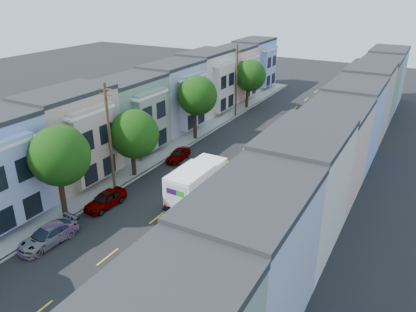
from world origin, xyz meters
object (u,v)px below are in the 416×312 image
tree_e (250,76)px  parked_right_c (285,150)px  utility_pole_far (236,81)px  parked_right_d (314,122)px  lead_sedan (241,166)px  parked_right_a (156,279)px  tree_c (134,134)px  parked_left_c (106,200)px  parked_left_b (48,236)px  tree_d (197,96)px  tree_b (59,156)px  parked_right_b (193,242)px  fedex_truck (196,182)px  parked_left_d (178,155)px  tree_far_r (332,102)px  utility_pole_near (110,138)px

tree_e → parked_right_c: size_ratio=1.44×
utility_pole_far → parked_right_d: 12.07m
lead_sedan → parked_right_a: (2.54, -18.06, -0.05)m
tree_c → parked_left_c: 7.24m
tree_c → parked_left_b: (1.40, -12.13, -3.83)m
tree_d → parked_left_b: 24.52m
parked_left_c → parked_right_a: (9.80, -6.17, -0.00)m
parked_left_b → parked_left_c: size_ratio=1.05×
tree_b → parked_right_c: 24.29m
parked_right_d → tree_c: bearing=-115.1°
tree_c → parked_right_a: size_ratio=1.49×
parked_right_a → parked_right_d: (0.00, 35.59, 0.03)m
utility_pole_far → parked_right_d: utility_pole_far is taller
tree_d → parked_right_b: (11.20, -19.59, -4.78)m
fedex_truck → parked_left_d: (-6.21, 6.57, -1.17)m
tree_d → parked_right_d: bearing=45.9°
tree_e → tree_far_r: (13.20, -3.39, -1.43)m
tree_d → parked_right_d: (11.20, 11.57, -4.82)m
fedex_truck → parked_right_d: size_ratio=1.52×
lead_sedan → parked_right_a: bearing=-78.8°
fedex_truck → parked_right_d: 24.86m
parked_left_c → parked_right_a: parked_left_c is taller
tree_c → parked_left_c: size_ratio=1.60×
tree_e → tree_d: bearing=-90.0°
tree_b → parked_right_a: size_ratio=1.72×
tree_d → parked_right_b: tree_d is taller
fedex_truck → parked_right_a: (3.59, -11.02, -1.11)m
parked_left_d → tree_b: bearing=-100.3°
utility_pole_far → lead_sedan: size_ratio=2.19×
parked_right_c → parked_right_d: size_ratio=1.16×
parked_left_d → parked_right_d: bearing=56.7°
tree_d → tree_e: bearing=90.0°
tree_far_r → parked_right_b: bearing=-93.6°
tree_b → parked_left_c: 5.86m
utility_pole_near → tree_d: bearing=90.0°
parked_right_d → parked_left_d: bearing=-118.1°
tree_far_r → fedex_truck: 25.80m
tree_far_r → parked_right_b: (-1.99, -31.70, -2.86)m
fedex_truck → parked_right_a: bearing=-71.6°
tree_e → parked_right_d: tree_e is taller
tree_e → parked_right_d: size_ratio=1.67×
utility_pole_far → parked_right_c: size_ratio=1.94×
lead_sedan → tree_d: bearing=148.6°
tree_d → parked_right_d: size_ratio=1.78×
fedex_truck → parked_right_c: size_ratio=1.31×
tree_d → tree_b: bearing=-90.0°
tree_e → utility_pole_near: utility_pole_near is taller
tree_e → parked_left_c: size_ratio=1.73×
parked_right_c → parked_right_d: 11.37m
tree_d → tree_c: bearing=-90.0°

